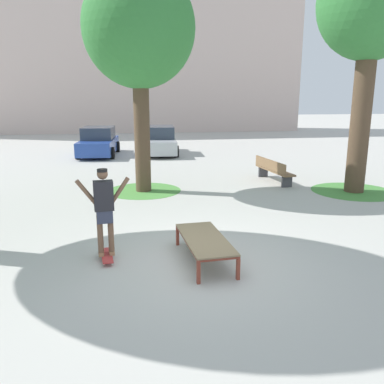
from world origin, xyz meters
name	(u,v)px	position (x,y,z in m)	size (l,w,h in m)	color
ground_plane	(195,263)	(0.00, 0.00, 0.00)	(120.00, 120.00, 0.00)	#B7B5AD
building_facade	(106,37)	(-2.61, 29.85, 8.00)	(33.87, 4.00, 15.99)	beige
skate_box	(205,240)	(0.21, 0.10, 0.41)	(0.88, 1.95, 0.46)	brown
skateboard	(107,256)	(-1.65, 0.45, 0.08)	(0.29, 0.82, 0.09)	#B23333
skater	(104,206)	(-1.65, 0.45, 1.07)	(1.00, 0.32, 1.69)	brown
tree_near_right	(372,8)	(6.21, 4.91, 5.66)	(3.24, 3.24, 7.53)	brown
grass_patch_near_right	(354,191)	(6.21, 4.91, 0.00)	(2.75, 2.75, 0.01)	#47893D
tree_mid_back	(139,30)	(-0.70, 6.14, 5.05)	(3.46, 3.46, 6.93)	brown
grass_patch_mid_back	(144,191)	(-0.70, 6.14, 0.00)	(2.49, 2.49, 0.01)	#519342
car_blue	(99,142)	(-2.70, 14.85, 0.69)	(2.18, 4.33, 1.50)	#28479E
car_silver	(159,141)	(0.56, 14.84, 0.69)	(2.10, 4.29, 1.50)	#B7BABF
park_bench	(273,170)	(4.09, 6.82, 0.45)	(0.68, 2.43, 0.83)	brown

